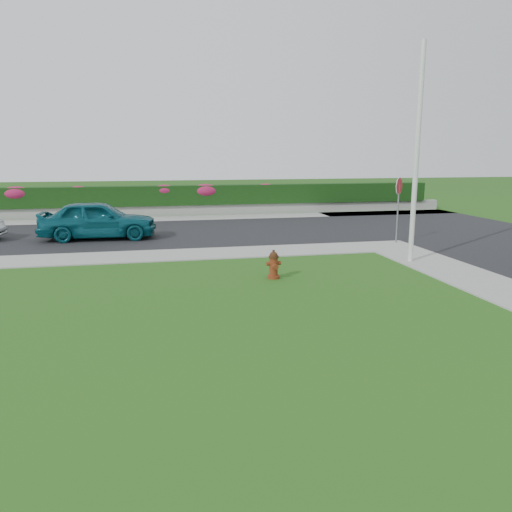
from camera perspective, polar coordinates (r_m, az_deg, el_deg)
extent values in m
plane|color=black|center=(9.02, 0.38, -10.89)|extent=(120.00, 120.00, 0.00)
cube|color=black|center=(22.63, -20.08, 2.16)|extent=(26.00, 8.00, 0.04)
cube|color=gray|center=(17.98, -25.35, -0.55)|extent=(24.00, 2.00, 0.04)
cube|color=gray|center=(19.57, 14.85, 1.10)|extent=(2.00, 2.00, 0.04)
cube|color=gray|center=(27.37, -10.35, 4.19)|extent=(34.00, 2.00, 0.04)
cube|color=gray|center=(28.82, -10.47, 5.11)|extent=(34.00, 0.40, 0.60)
cube|color=black|center=(28.84, -10.54, 6.81)|extent=(32.00, 0.90, 1.10)
cylinder|color=#51250C|center=(14.12, 2.01, -2.39)|extent=(0.35, 0.35, 0.08)
cylinder|color=#51250C|center=(14.05, 2.02, -1.17)|extent=(0.24, 0.24, 0.53)
cylinder|color=black|center=(13.99, 2.03, -0.11)|extent=(0.29, 0.29, 0.05)
sphere|color=black|center=(13.99, 2.03, 0.02)|extent=(0.24, 0.24, 0.24)
cylinder|color=black|center=(13.96, 2.03, 0.55)|extent=(0.07, 0.07, 0.07)
cylinder|color=#51250C|center=(13.98, 1.43, -0.89)|extent=(0.11, 0.12, 0.11)
cylinder|color=#51250C|center=(14.08, 2.62, -0.81)|extent=(0.11, 0.12, 0.11)
cylinder|color=#51250C|center=(13.90, 2.23, -1.23)|extent=(0.16, 0.14, 0.15)
imported|color=#0C4F5D|center=(21.35, -17.60, 3.98)|extent=(4.68, 2.01, 1.57)
cylinder|color=silver|center=(16.63, 17.89, 10.87)|extent=(0.16, 0.16, 6.80)
cylinder|color=slate|center=(20.23, 15.87, 4.60)|extent=(0.06, 0.06, 2.29)
cylinder|color=red|center=(20.13, 16.04, 7.70)|extent=(0.51, 0.48, 0.67)
cylinder|color=white|center=(20.13, 16.04, 7.70)|extent=(0.53, 0.49, 0.71)
ellipsoid|color=#C3215F|center=(29.53, -25.72, 6.47)|extent=(1.49, 0.96, 0.75)
ellipsoid|color=#C3215F|center=(28.95, -19.64, 7.05)|extent=(1.02, 0.66, 0.51)
ellipsoid|color=#C3215F|center=(28.72, -10.45, 7.41)|extent=(1.23, 0.79, 0.62)
ellipsoid|color=#C3215F|center=(28.89, -5.78, 7.45)|extent=(1.53, 0.98, 0.76)
ellipsoid|color=#C3215F|center=(29.48, 1.09, 7.75)|extent=(1.09, 0.70, 0.54)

